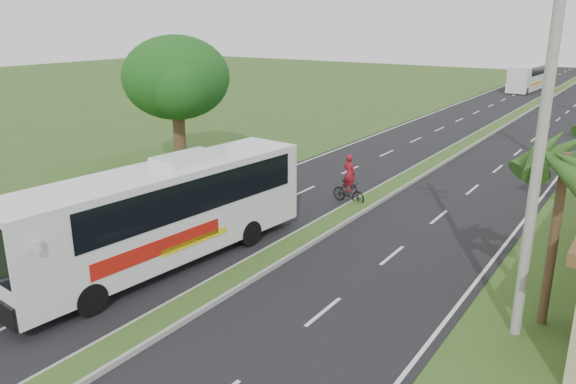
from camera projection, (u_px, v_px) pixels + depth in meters
The scene contains 11 objects.
ground at pixel (232, 283), 18.53m from camera, with size 180.00×180.00×0.00m, color #34541F.
road_asphalt at pixel (439, 161), 34.39m from camera, with size 14.00×160.00×0.02m, color black.
median_strip at pixel (439, 159), 34.36m from camera, with size 1.20×160.00×0.18m.
lane_edge_left at pixel (343, 148), 37.96m from camera, with size 0.12×160.00×0.01m, color silver.
lane_edge_right at pixel (558, 177), 30.83m from camera, with size 0.12×160.00×0.01m, color silver.
palm_verge_a at pixel (565, 162), 14.71m from camera, with size 2.40×2.40×5.45m.
shade_tree at pixel (175, 81), 31.43m from camera, with size 6.30×6.00×7.54m.
utility_pole_a at pixel (542, 131), 13.91m from camera, with size 1.60×0.28×11.00m.
coach_bus_main at pixel (165, 208), 19.36m from camera, with size 3.51×11.88×3.78m.
coach_bus_far at pixel (529, 76), 67.52m from camera, with size 2.81×10.45×3.01m.
motorcyclist at pixel (349, 186), 26.27m from camera, with size 1.86×0.78×2.36m.
Camera 1 is at (10.91, -12.92, 8.35)m, focal length 35.00 mm.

